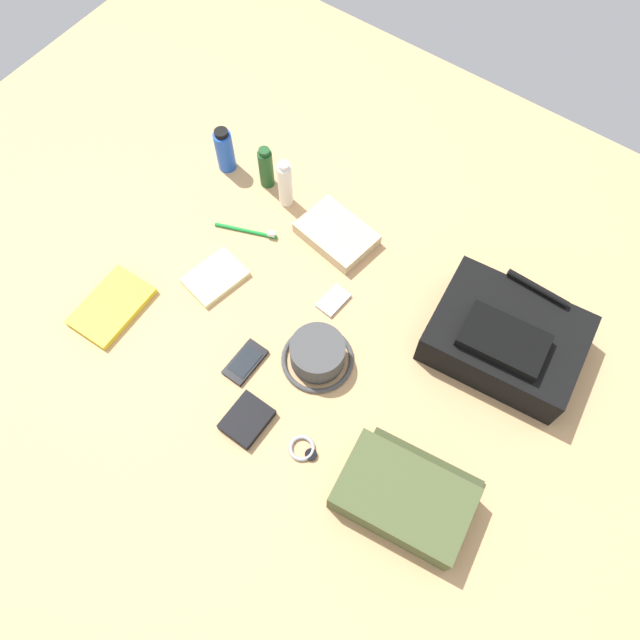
# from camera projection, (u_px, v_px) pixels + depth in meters

# --- Properties ---
(ground_plane) EXTENTS (2.64, 2.02, 0.02)m
(ground_plane) POSITION_uv_depth(u_px,v_px,m) (320.00, 329.00, 1.58)
(ground_plane) COLOR tan
(ground_plane) RESTS_ON ground
(backpack) EXTENTS (0.38, 0.30, 0.14)m
(backpack) POSITION_uv_depth(u_px,v_px,m) (505.00, 338.00, 1.49)
(backpack) COLOR black
(backpack) RESTS_ON ground_plane
(toiletry_pouch) EXTENTS (0.30, 0.25, 0.09)m
(toiletry_pouch) POSITION_uv_depth(u_px,v_px,m) (404.00, 497.00, 1.34)
(toiletry_pouch) COLOR #47512D
(toiletry_pouch) RESTS_ON ground_plane
(bucket_hat) EXTENTS (0.18, 0.18, 0.08)m
(bucket_hat) POSITION_uv_depth(u_px,v_px,m) (318.00, 355.00, 1.49)
(bucket_hat) COLOR #454545
(bucket_hat) RESTS_ON ground_plane
(deodorant_spray) EXTENTS (0.05, 0.05, 0.14)m
(deodorant_spray) POSITION_uv_depth(u_px,v_px,m) (225.00, 150.00, 1.73)
(deodorant_spray) COLOR blue
(deodorant_spray) RESTS_ON ground_plane
(shampoo_bottle) EXTENTS (0.04, 0.04, 0.14)m
(shampoo_bottle) POSITION_uv_depth(u_px,v_px,m) (266.00, 168.00, 1.71)
(shampoo_bottle) COLOR #19471E
(shampoo_bottle) RESTS_ON ground_plane
(toothpaste_tube) EXTENTS (0.04, 0.04, 0.16)m
(toothpaste_tube) POSITION_uv_depth(u_px,v_px,m) (285.00, 184.00, 1.67)
(toothpaste_tube) COLOR white
(toothpaste_tube) RESTS_ON ground_plane
(paperback_novel) EXTENTS (0.14, 0.21, 0.02)m
(paperback_novel) POSITION_uv_depth(u_px,v_px,m) (112.00, 307.00, 1.58)
(paperback_novel) COLOR yellow
(paperback_novel) RESTS_ON ground_plane
(cell_phone) EXTENTS (0.06, 0.11, 0.01)m
(cell_phone) POSITION_uv_depth(u_px,v_px,m) (245.00, 362.00, 1.52)
(cell_phone) COLOR black
(cell_phone) RESTS_ON ground_plane
(media_player) EXTENTS (0.06, 0.09, 0.01)m
(media_player) POSITION_uv_depth(u_px,v_px,m) (333.00, 301.00, 1.59)
(media_player) COLOR #B7B7BC
(media_player) RESTS_ON ground_plane
(wristwatch) EXTENTS (0.07, 0.06, 0.01)m
(wristwatch) POSITION_uv_depth(u_px,v_px,m) (303.00, 449.00, 1.42)
(wristwatch) COLOR #99999E
(wristwatch) RESTS_ON ground_plane
(toothbrush) EXTENTS (0.17, 0.07, 0.02)m
(toothbrush) POSITION_uv_depth(u_px,v_px,m) (249.00, 231.00, 1.69)
(toothbrush) COLOR #198C33
(toothbrush) RESTS_ON ground_plane
(wallet) EXTENTS (0.09, 0.11, 0.02)m
(wallet) POSITION_uv_depth(u_px,v_px,m) (247.00, 420.00, 1.45)
(wallet) COLOR black
(wallet) RESTS_ON ground_plane
(notepad) EXTENTS (0.14, 0.17, 0.02)m
(notepad) POSITION_uv_depth(u_px,v_px,m) (215.00, 277.00, 1.62)
(notepad) COLOR beige
(notepad) RESTS_ON ground_plane
(folded_towel) EXTENTS (0.22, 0.17, 0.04)m
(folded_towel) POSITION_uv_depth(u_px,v_px,m) (337.00, 234.00, 1.67)
(folded_towel) COLOR #C6B289
(folded_towel) RESTS_ON ground_plane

